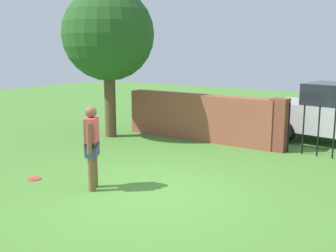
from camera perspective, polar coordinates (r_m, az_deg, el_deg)
The scene contains 6 objects.
ground_plane at distance 7.75m, azimuth -3.13°, elevation -9.31°, with size 40.00×40.00×0.00m, color #4C8433.
brick_wall at distance 12.05m, azimuth 4.29°, elevation 1.26°, with size 4.71×0.50×1.35m, color brown.
tree at distance 12.40m, azimuth -8.42°, elevation 12.55°, with size 2.74×2.74×4.47m.
person at distance 7.80m, azimuth -10.68°, elevation -2.48°, with size 0.38×0.47×1.62m.
fence_gate at distance 10.73m, azimuth 21.44°, elevation -0.52°, with size 2.85×0.44×1.40m.
frisbee_red at distance 8.92m, azimuth -18.35°, elevation -7.09°, with size 0.27×0.27×0.02m, color red.
Camera 1 is at (4.45, -5.77, 2.66)m, focal length 43.20 mm.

